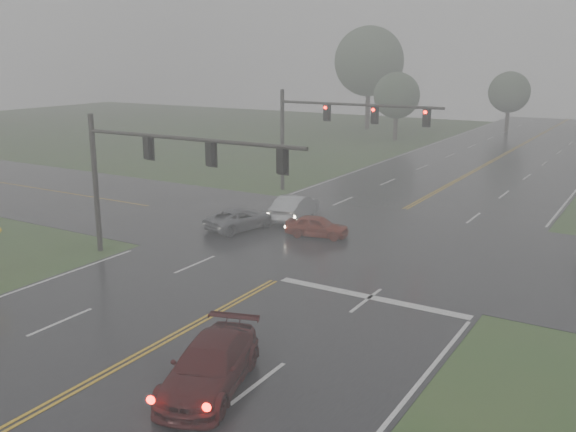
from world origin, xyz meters
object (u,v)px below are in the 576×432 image
Objects in this scene: sedan_red at (317,237)px; signal_gantry_far at (327,123)px; sedan_silver at (295,220)px; signal_gantry_near at (150,162)px; sedan_maroon at (211,388)px; car_grey at (241,229)px.

signal_gantry_far is (-4.69, 9.99, 5.17)m from sedan_red.
signal_gantry_near is (-1.62, -10.68, 4.92)m from sedan_silver.
sedan_maroon is 0.41× the size of signal_gantry_far.
sedan_red is at bearing 129.57° from sedan_silver.
sedan_silver reaches higher than car_grey.
sedan_silver is 9.12m from signal_gantry_far.
sedan_maroon is 20.67m from sedan_silver.
sedan_silver is (-8.20, 18.98, 0.00)m from sedan_maroon.
sedan_maroon is at bearing -40.20° from signal_gantry_near.
sedan_red is at bearing 60.08° from signal_gantry_near.
sedan_maroon reaches higher than sedan_red.
signal_gantry_near is at bearing 122.14° from sedan_maroon.
sedan_silver is at bearing -99.10° from car_grey.
sedan_maroon is 1.09× the size of sedan_silver.
signal_gantry_far is (-0.08, 17.99, 0.25)m from signal_gantry_near.
signal_gantry_near is 18.00m from signal_gantry_far.
car_grey is (-9.76, 15.43, 0.00)m from sedan_maroon.
signal_gantry_near is at bearing -89.73° from signal_gantry_far.
sedan_maroon is 0.41× the size of signal_gantry_near.
signal_gantry_far reaches higher than sedan_red.
sedan_silver is 0.38× the size of signal_gantry_far.
signal_gantry_near is (-0.06, -7.13, 4.92)m from car_grey.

